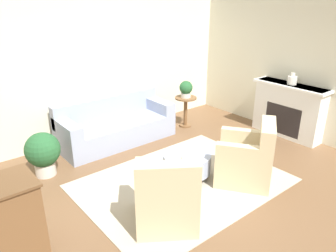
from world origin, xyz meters
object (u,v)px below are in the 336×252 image
object	(u,v)px
couch	(116,126)
potted_plant_on_side_table	(186,89)
potted_plant_floor	(43,152)
ottoman_table	(187,163)
armchair_left	(166,198)
vase_mantel_near	(292,80)
side_table	(186,107)
armchair_right	(248,159)

from	to	relation	value
couch	potted_plant_on_side_table	size ratio (longest dim) A/B	6.30
couch	potted_plant_floor	distance (m)	1.63
couch	ottoman_table	distance (m)	1.95
potted_plant_on_side_table	potted_plant_floor	bearing A→B (deg)	-177.75
armchair_left	potted_plant_on_side_table	distance (m)	3.40
armchair_left	ottoman_table	world-z (taller)	armchair_left
vase_mantel_near	armchair_left	bearing A→B (deg)	-170.33
ottoman_table	potted_plant_floor	world-z (taller)	potted_plant_floor
vase_mantel_near	potted_plant_on_side_table	xyz separation A→B (m)	(-1.26, 1.69, -0.32)
couch	potted_plant_on_side_table	bearing A→B (deg)	-10.03
couch	armchair_left	bearing A→B (deg)	-107.78
vase_mantel_near	side_table	bearing A→B (deg)	126.59
potted_plant_on_side_table	armchair_left	bearing A→B (deg)	-136.36
vase_mantel_near	potted_plant_on_side_table	world-z (taller)	vase_mantel_near
ottoman_table	vase_mantel_near	distance (m)	2.88
side_table	vase_mantel_near	size ratio (longest dim) A/B	2.95
armchair_right	potted_plant_on_side_table	size ratio (longest dim) A/B	3.04
vase_mantel_near	potted_plant_on_side_table	size ratio (longest dim) A/B	0.63
potted_plant_on_side_table	potted_plant_floor	xyz separation A→B (m)	(-3.18, -0.12, -0.45)
vase_mantel_near	ottoman_table	bearing A→B (deg)	179.26
vase_mantel_near	armchair_right	bearing A→B (deg)	-163.08
armchair_left	side_table	bearing A→B (deg)	43.64
potted_plant_on_side_table	potted_plant_floor	size ratio (longest dim) A/B	0.49
couch	vase_mantel_near	size ratio (longest dim) A/B	9.97
armchair_right	potted_plant_floor	bearing A→B (deg)	137.08
potted_plant_on_side_table	potted_plant_floor	distance (m)	3.21
armchair_left	potted_plant_floor	world-z (taller)	armchair_left
ottoman_table	couch	bearing A→B (deg)	93.70
ottoman_table	side_table	bearing A→B (deg)	48.35
couch	potted_plant_floor	size ratio (longest dim) A/B	3.10
ottoman_table	potted_plant_on_side_table	bearing A→B (deg)	48.35
ottoman_table	side_table	size ratio (longest dim) A/B	1.13
armchair_left	potted_plant_on_side_table	bearing A→B (deg)	43.64
armchair_left	vase_mantel_near	xyz separation A→B (m)	(3.69, 0.63, 0.80)
potted_plant_on_side_table	potted_plant_floor	world-z (taller)	potted_plant_on_side_table
armchair_left	vase_mantel_near	world-z (taller)	vase_mantel_near
armchair_left	side_table	world-z (taller)	armchair_left
couch	vase_mantel_near	distance (m)	3.58
potted_plant_floor	couch	bearing A→B (deg)	14.51
ottoman_table	potted_plant_floor	xyz separation A→B (m)	(-1.70, 1.53, 0.13)
armchair_right	potted_plant_on_side_table	world-z (taller)	potted_plant_on_side_table
armchair_left	ottoman_table	distance (m)	1.17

